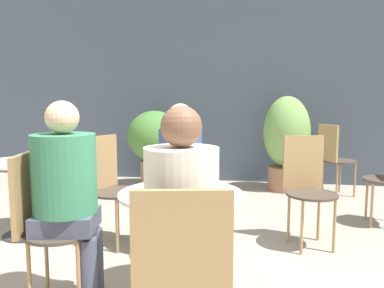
# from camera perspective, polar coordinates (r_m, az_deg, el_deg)

# --- Properties ---
(storefront_wall) EXTENTS (10.00, 0.06, 3.00)m
(storefront_wall) POSITION_cam_1_polar(r_m,az_deg,el_deg) (5.85, 5.70, 9.00)
(storefront_wall) COLOR #3D4756
(storefront_wall) RESTS_ON ground_plane
(cafe_table_near) EXTENTS (0.76, 0.76, 0.71)m
(cafe_table_near) POSITION_cam_1_polar(r_m,az_deg,el_deg) (2.34, -1.68, -11.54)
(cafe_table_near) COLOR #2D2D33
(cafe_table_near) RESTS_ON ground_plane
(cafe_table_far) EXTENTS (0.72, 0.72, 0.71)m
(cafe_table_far) POSITION_cam_1_polar(r_m,az_deg,el_deg) (3.81, -24.14, -5.16)
(cafe_table_far) COLOR #2D2D33
(cafe_table_far) RESTS_ON ground_plane
(bistro_chair_0) EXTENTS (0.44, 0.46, 0.95)m
(bistro_chair_0) POSITION_cam_1_polar(r_m,az_deg,el_deg) (3.14, -1.76, -6.06)
(bistro_chair_0) COLOR #42382D
(bistro_chair_0) RESTS_ON ground_plane
(bistro_chair_1) EXTENTS (0.46, 0.44, 0.95)m
(bistro_chair_1) POSITION_cam_1_polar(r_m,az_deg,el_deg) (2.47, -21.82, -10.08)
(bistro_chair_1) COLOR #42382D
(bistro_chair_1) RESTS_ON ground_plane
(bistro_chair_2) EXTENTS (0.44, 0.46, 0.95)m
(bistro_chair_2) POSITION_cam_1_polar(r_m,az_deg,el_deg) (1.55, -1.54, -19.91)
(bistro_chair_2) COLOR #42382D
(bistro_chair_2) RESTS_ON ground_plane
(bistro_chair_4) EXTENTS (0.45, 0.47, 0.95)m
(bistro_chair_4) POSITION_cam_1_polar(r_m,az_deg,el_deg) (3.44, 17.12, -5.24)
(bistro_chair_4) COLOR #42382D
(bistro_chair_4) RESTS_ON ground_plane
(bistro_chair_5) EXTENTS (0.48, 0.47, 0.95)m
(bistro_chair_5) POSITION_cam_1_polar(r_m,az_deg,el_deg) (3.39, -12.64, -5.25)
(bistro_chair_5) COLOR #42382D
(bistro_chair_5) RESTS_ON ground_plane
(bistro_chair_6) EXTENTS (0.49, 0.48, 0.95)m
(bistro_chair_6) POSITION_cam_1_polar(r_m,az_deg,el_deg) (5.23, 20.73, -1.35)
(bistro_chair_6) COLOR #42382D
(bistro_chair_6) RESTS_ON ground_plane
(seated_person_0) EXTENTS (0.35, 0.38, 1.24)m
(seated_person_0) POSITION_cam_1_polar(r_m,az_deg,el_deg) (2.95, -1.76, -3.55)
(seated_person_0) COLOR gray
(seated_person_0) RESTS_ON ground_plane
(seated_person_1) EXTENTS (0.42, 0.39, 1.26)m
(seated_person_1) POSITION_cam_1_polar(r_m,az_deg,el_deg) (2.38, -18.41, -6.24)
(seated_person_1) COLOR #42475B
(seated_person_1) RESTS_ON ground_plane
(seated_person_2) EXTENTS (0.32, 0.35, 1.24)m
(seated_person_2) POSITION_cam_1_polar(r_m,az_deg,el_deg) (1.63, -1.60, -11.92)
(seated_person_2) COLOR brown
(seated_person_2) RESTS_ON ground_plane
(beer_glass_0) EXTENTS (0.07, 0.07, 0.14)m
(beer_glass_0) POSITION_cam_1_polar(r_m,az_deg,el_deg) (2.13, -1.38, -6.53)
(beer_glass_0) COLOR #DBC65B
(beer_glass_0) RESTS_ON cafe_table_near
(beer_glass_1) EXTENTS (0.07, 0.07, 0.17)m
(beer_glass_1) POSITION_cam_1_polar(r_m,az_deg,el_deg) (2.26, 2.08, -5.32)
(beer_glass_1) COLOR silver
(beer_glass_1) RESTS_ON cafe_table_near
(beer_glass_2) EXTENTS (0.07, 0.07, 0.18)m
(beer_glass_2) POSITION_cam_1_polar(r_m,az_deg,el_deg) (2.42, -2.00, -4.48)
(beer_glass_2) COLOR #B28433
(beer_glass_2) RESTS_ON cafe_table_near
(beer_glass_3) EXTENTS (0.07, 0.07, 0.16)m
(beer_glass_3) POSITION_cam_1_polar(r_m,az_deg,el_deg) (2.33, -5.23, -5.14)
(beer_glass_3) COLOR beige
(beer_glass_3) RESTS_ON cafe_table_near
(potted_plant_0) EXTENTS (0.78, 0.78, 1.11)m
(potted_plant_0) POSITION_cam_1_polar(r_m,az_deg,el_deg) (5.43, -5.71, 0.46)
(potted_plant_0) COLOR #93664C
(potted_plant_0) RESTS_ON ground_plane
(potted_plant_1) EXTENTS (0.64, 0.64, 1.32)m
(potted_plant_1) POSITION_cam_1_polar(r_m,az_deg,el_deg) (5.37, 14.19, 0.67)
(potted_plant_1) COLOR #93664C
(potted_plant_1) RESTS_ON ground_plane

